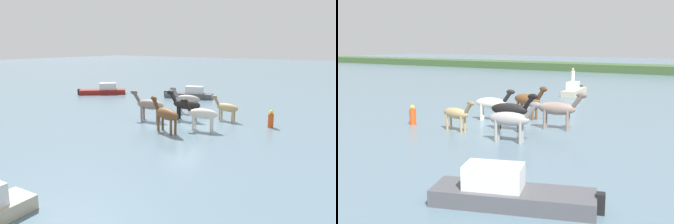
% 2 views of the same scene
% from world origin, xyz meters
% --- Properties ---
extents(ground_plane, '(198.26, 198.26, 0.00)m').
position_xyz_m(ground_plane, '(0.00, 0.00, 0.00)').
color(ground_plane, slate).
extents(horse_rear_stallion, '(2.21, 0.75, 1.71)m').
position_xyz_m(horse_rear_stallion, '(-2.16, -2.49, 0.94)').
color(horse_rear_stallion, tan).
rests_on(horse_rear_stallion, ground_plane).
extents(horse_pinto_flank, '(2.67, 0.89, 2.06)m').
position_xyz_m(horse_pinto_flank, '(2.33, 0.49, 1.13)').
color(horse_pinto_flank, gray).
rests_on(horse_pinto_flank, ground_plane).
extents(horse_gray_outer, '(2.66, 1.23, 2.08)m').
position_xyz_m(horse_gray_outer, '(-0.39, 2.38, 1.15)').
color(horse_gray_outer, brown).
rests_on(horse_gray_outer, ground_plane).
extents(horse_lead, '(2.64, 0.81, 2.04)m').
position_xyz_m(horse_lead, '(0.26, -1.00, 1.12)').
color(horse_lead, black).
rests_on(horse_lead, ground_plane).
extents(horse_chestnut_trailing, '(2.57, 0.89, 1.98)m').
position_xyz_m(horse_chestnut_trailing, '(1.40, -3.09, 1.09)').
color(horse_chestnut_trailing, '#9E9993').
rests_on(horse_chestnut_trailing, ground_plane).
extents(horse_mid_herd, '(2.48, 0.93, 1.92)m').
position_xyz_m(horse_mid_herd, '(-1.96, 0.77, 1.06)').
color(horse_mid_herd, silver).
rests_on(horse_mid_herd, ground_plane).
extents(boat_skiff_near, '(4.94, 2.61, 1.34)m').
position_xyz_m(boat_skiff_near, '(4.79, -9.34, 0.31)').
color(boat_skiff_near, '#4C4C51').
rests_on(boat_skiff_near, ground_plane).
extents(boat_motor_center, '(4.52, 4.16, 1.34)m').
position_xyz_m(boat_motor_center, '(13.77, -6.32, 0.32)').
color(boat_motor_center, maroon).
rests_on(boat_motor_center, ground_plane).
extents(buoy_channel_marker, '(0.36, 0.36, 1.14)m').
position_xyz_m(buoy_channel_marker, '(-5.31, -2.42, 0.51)').
color(buoy_channel_marker, '#E54C19').
rests_on(buoy_channel_marker, ground_plane).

